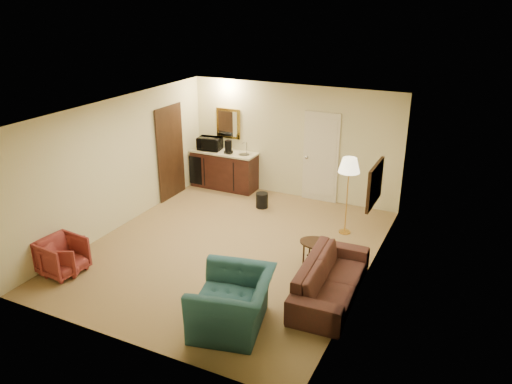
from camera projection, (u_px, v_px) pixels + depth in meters
ground at (231, 248)px, 9.32m from camera, size 6.00×6.00×0.00m
room_walls at (244, 149)px, 9.37m from camera, size 5.02×6.01×2.61m
wetbar_cabinet at (224, 170)px, 12.09m from camera, size 1.64×0.58×0.92m
sofa at (331, 273)px, 7.71m from camera, size 0.73×2.13×0.82m
teal_armchair at (232, 294)px, 6.94m from camera, size 1.04×1.36×1.06m
rose_chair_near at (62, 254)px, 8.38m from camera, size 0.69×0.73×0.69m
rose_chair_far at (64, 255)px, 8.43m from camera, size 0.76×0.78×0.61m
coffee_table at (319, 253)px, 8.73m from camera, size 0.72×0.50×0.40m
floor_lamp at (347, 196)px, 9.65m from camera, size 0.43×0.43×1.57m
waste_bin at (262, 200)px, 11.05m from camera, size 0.34×0.34×0.34m
microwave at (210, 142)px, 11.99m from camera, size 0.59×0.38×0.38m
coffee_maker at (228, 147)px, 11.73m from camera, size 0.18×0.18×0.31m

